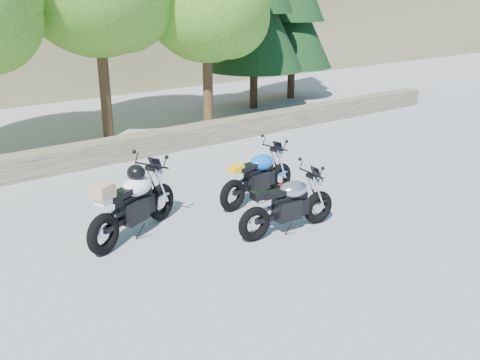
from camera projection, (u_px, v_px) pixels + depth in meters
name	position (u px, v px, depth m)	size (l,w,h in m)	color
ground	(269.00, 247.00, 8.06)	(90.00, 90.00, 0.00)	gray
stone_wall	(114.00, 150.00, 12.11)	(22.00, 0.55, 0.50)	#4C3D32
conifer_far	(294.00, 3.00, 18.37)	(2.82, 2.82, 6.27)	#382314
silver_bike	(288.00, 205.00, 8.44)	(1.83, 0.58, 0.92)	black
white_bike	(133.00, 203.00, 8.26)	(1.92, 1.03, 1.14)	black
blue_bike	(258.00, 177.00, 9.70)	(1.87, 0.59, 0.94)	black
backpack	(275.00, 182.00, 10.27)	(0.32, 0.29, 0.39)	black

